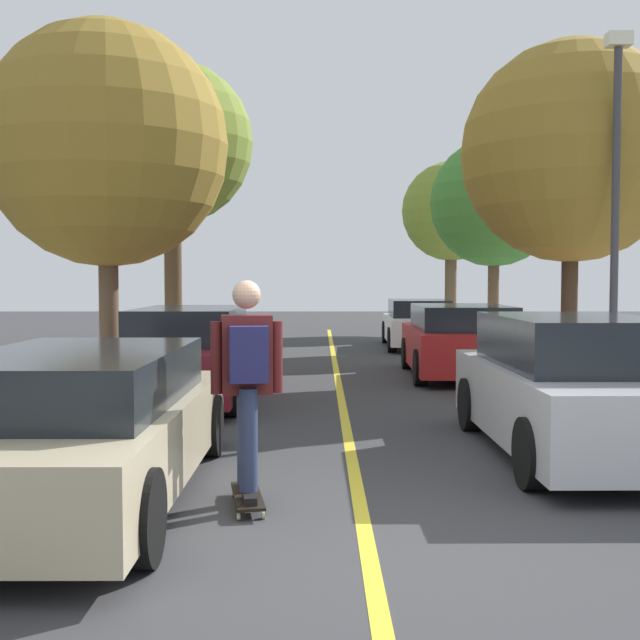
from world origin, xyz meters
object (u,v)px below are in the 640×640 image
Objects in this scene: skateboard at (245,496)px; street_tree_left_nearest at (104,146)px; parked_car_right_nearest at (571,388)px; street_tree_left_near at (169,144)px; street_tree_right_nearest at (569,153)px; street_tree_right_near at (492,203)px; street_tree_right_far at (449,212)px; parked_car_left_nearest at (77,424)px; parked_car_left_near at (187,354)px; skateboarder at (245,374)px; parked_car_right_near at (458,341)px; streetlamp at (613,188)px; parked_car_right_far at (416,324)px.

street_tree_left_nearest is at bearing 112.34° from skateboard.
parked_car_right_nearest is 0.58× the size of street_tree_left_near.
street_tree_right_nearest reaches higher than street_tree_right_near.
parked_car_left_nearest is at bearing -107.70° from street_tree_right_far.
parked_car_left_nearest is 0.82× the size of street_tree_right_far.
parked_car_left_near is 6.06m from skateboarder.
streetlamp is (1.75, -3.02, 2.53)m from parked_car_right_near.
street_tree_left_near is at bearing 140.62° from parked_car_right_near.
parked_car_right_far reaches higher than skateboard.
parked_car_left_nearest is 0.64× the size of street_tree_left_near.
parked_car_left_near is at bearing -77.79° from street_tree_left_near.
street_tree_left_near is 1.28× the size of street_tree_right_far.
street_tree_left_nearest is (-6.40, 5.75, 3.47)m from parked_car_right_nearest.
parked_car_right_near is 6.24m from street_tree_right_near.
parked_car_left_near reaches higher than parked_car_right_near.
parked_car_left_near is 7.44m from street_tree_right_nearest.
parked_car_right_nearest is at bearing -61.77° from street_tree_left_near.
street_tree_right_nearest is at bearing -76.85° from parked_car_right_far.
street_tree_left_near reaches higher than parked_car_left_near.
parked_car_right_far is 5.06× the size of skateboard.
streetlamp reaches higher than parked_car_right_far.
parked_car_right_nearest is 0.78× the size of streetlamp.
parked_car_right_far is 0.82× the size of streetlamp.
parked_car_left_nearest is 1.13× the size of parked_car_right_near.
street_tree_right_nearest is at bearing 49.01° from parked_car_left_nearest.
parked_car_left_nearest is 2.65× the size of skateboarder.
skateboard is (3.15, -13.82, -5.16)m from street_tree_left_near.
streetlamp is (1.75, 3.64, 2.50)m from parked_car_right_nearest.
street_tree_right_nearest is (1.73, 5.69, 3.34)m from parked_car_right_nearest.
street_tree_left_near is at bearing 102.82° from skateboard.
street_tree_left_nearest is 15.01m from street_tree_right_far.
parked_car_right_far is 7.97m from street_tree_left_near.
parked_car_right_nearest is (4.67, 1.68, 0.08)m from parked_car_left_nearest.
street_tree_left_nearest reaches higher than street_tree_right_near.
street_tree_left_nearest reaches higher than street_tree_right_far.
parked_car_right_nearest reaches higher than parked_car_left_nearest.
streetlamp is at bearing -89.84° from street_tree_right_near.
street_tree_left_nearest is (-1.73, 1.82, 3.49)m from parked_car_left_near.
skateboard is (-4.98, -13.71, -3.68)m from street_tree_right_near.
parked_car_left_nearest is 1.52m from skateboarder.
streetlamp is (0.02, -2.04, -0.84)m from street_tree_right_nearest.
street_tree_right_nearest is (1.73, -0.98, 3.36)m from parked_car_right_near.
parked_car_right_nearest is at bearing -106.90° from street_tree_right_nearest.
parked_car_right_far is at bearing 72.44° from parked_car_left_nearest.
streetlamp reaches higher than parked_car_left_nearest.
parked_car_left_near is at bearing -117.04° from parked_car_right_far.
parked_car_right_near is 2.34× the size of skateboarder.
street_tree_left_near reaches higher than skateboarder.
street_tree_left_near is (-6.40, 11.91, 4.54)m from parked_car_right_nearest.
street_tree_right_far reaches higher than parked_car_left_nearest.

